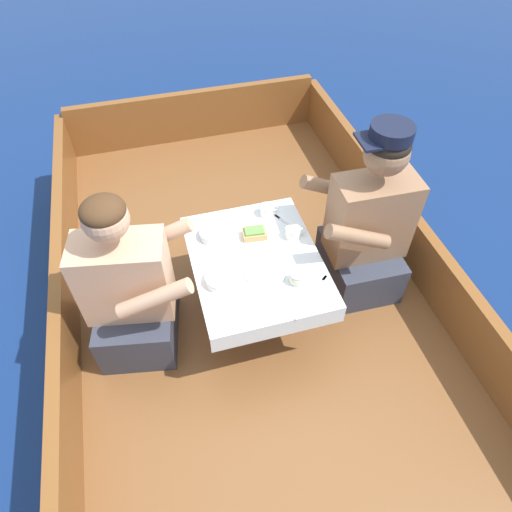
{
  "coord_description": "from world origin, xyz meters",
  "views": [
    {
      "loc": [
        -0.4,
        -1.51,
        2.34
      ],
      "look_at": [
        0.0,
        -0.1,
        0.73
      ],
      "focal_mm": 32.0,
      "sensor_mm": 36.0,
      "label": 1
    }
  ],
  "objects_px": {
    "sandwich": "(254,233)",
    "coffee_cup_starboard": "(293,232)",
    "person_port": "(131,292)",
    "tin_can": "(297,278)",
    "coffee_cup_port": "(267,210)",
    "person_starboard": "(367,229)"
  },
  "relations": [
    {
      "from": "sandwich",
      "to": "tin_can",
      "type": "relative_size",
      "value": 1.85
    },
    {
      "from": "person_port",
      "to": "coffee_cup_starboard",
      "type": "xyz_separation_m",
      "value": [
        0.83,
        0.09,
        0.08
      ]
    },
    {
      "from": "coffee_cup_port",
      "to": "tin_can",
      "type": "height_order",
      "value": "same"
    },
    {
      "from": "person_port",
      "to": "coffee_cup_port",
      "type": "relative_size",
      "value": 9.14
    },
    {
      "from": "person_port",
      "to": "tin_can",
      "type": "distance_m",
      "value": 0.77
    },
    {
      "from": "person_starboard",
      "to": "coffee_cup_starboard",
      "type": "height_order",
      "value": "person_starboard"
    },
    {
      "from": "person_port",
      "to": "sandwich",
      "type": "bearing_deg",
      "value": 22.64
    },
    {
      "from": "coffee_cup_port",
      "to": "coffee_cup_starboard",
      "type": "height_order",
      "value": "same"
    },
    {
      "from": "sandwich",
      "to": "tin_can",
      "type": "distance_m",
      "value": 0.34
    },
    {
      "from": "person_port",
      "to": "tin_can",
      "type": "height_order",
      "value": "person_port"
    },
    {
      "from": "person_port",
      "to": "sandwich",
      "type": "height_order",
      "value": "person_port"
    },
    {
      "from": "coffee_cup_port",
      "to": "tin_can",
      "type": "relative_size",
      "value": 1.5
    },
    {
      "from": "person_port",
      "to": "sandwich",
      "type": "xyz_separation_m",
      "value": [
        0.64,
        0.14,
        0.08
      ]
    },
    {
      "from": "person_starboard",
      "to": "sandwich",
      "type": "relative_size",
      "value": 8.11
    },
    {
      "from": "coffee_cup_port",
      "to": "coffee_cup_starboard",
      "type": "distance_m",
      "value": 0.21
    },
    {
      "from": "person_port",
      "to": "coffee_cup_port",
      "type": "xyz_separation_m",
      "value": [
        0.75,
        0.29,
        0.08
      ]
    },
    {
      "from": "sandwich",
      "to": "tin_can",
      "type": "xyz_separation_m",
      "value": [
        0.11,
        -0.33,
        -0.0
      ]
    },
    {
      "from": "sandwich",
      "to": "coffee_cup_starboard",
      "type": "distance_m",
      "value": 0.19
    },
    {
      "from": "coffee_cup_starboard",
      "to": "tin_can",
      "type": "bearing_deg",
      "value": -105.78
    },
    {
      "from": "person_port",
      "to": "coffee_cup_port",
      "type": "bearing_deg",
      "value": 31.81
    },
    {
      "from": "person_starboard",
      "to": "sandwich",
      "type": "bearing_deg",
      "value": -6.62
    },
    {
      "from": "person_port",
      "to": "person_starboard",
      "type": "height_order",
      "value": "person_starboard"
    }
  ]
}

